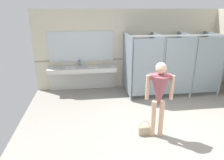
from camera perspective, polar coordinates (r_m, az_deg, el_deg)
ground_plane at (r=5.20m, az=12.91°, el=-14.00°), size 6.84×6.78×0.10m
wall_back at (r=7.52m, az=5.42°, el=8.59°), size 6.84×0.12×2.77m
wall_back_tile_band at (r=7.52m, az=5.45°, el=5.97°), size 6.84×0.01×0.06m
vanity_counter at (r=7.23m, az=-8.25°, el=1.99°), size 2.33×0.58×0.99m
mirror_panel at (r=7.23m, az=-8.58°, el=9.26°), size 2.23×0.02×1.03m
bathroom_stalls at (r=7.04m, az=16.65°, el=4.51°), size 3.06×1.39×2.05m
person_standing at (r=4.49m, az=13.11°, el=-2.96°), size 0.59×0.46×1.73m
handbag at (r=4.91m, az=9.07°, el=-13.60°), size 0.28×0.12×0.35m
soap_dispenser at (r=7.22m, az=-9.09°, el=4.64°), size 0.07×0.07×0.23m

